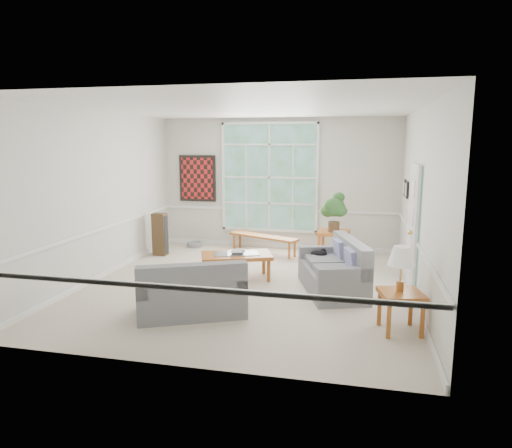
{
  "coord_description": "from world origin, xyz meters",
  "views": [
    {
      "loc": [
        1.79,
        -7.39,
        2.43
      ],
      "look_at": [
        0.1,
        0.2,
        1.05
      ],
      "focal_mm": 32.0,
      "sensor_mm": 36.0,
      "label": 1
    }
  ],
  "objects_px": {
    "loveseat_right": "(332,266)",
    "loveseat_front": "(191,287)",
    "coffee_table": "(237,266)",
    "end_table": "(333,246)",
    "side_table": "(400,312)"
  },
  "relations": [
    {
      "from": "loveseat_right",
      "to": "loveseat_front",
      "type": "height_order",
      "value": "loveseat_right"
    },
    {
      "from": "loveseat_front",
      "to": "coffee_table",
      "type": "bearing_deg",
      "value": 59.74
    },
    {
      "from": "loveseat_right",
      "to": "end_table",
      "type": "relative_size",
      "value": 2.56
    },
    {
      "from": "coffee_table",
      "to": "loveseat_front",
      "type": "bearing_deg",
      "value": -116.78
    },
    {
      "from": "loveseat_right",
      "to": "side_table",
      "type": "distance_m",
      "value": 1.76
    },
    {
      "from": "end_table",
      "to": "side_table",
      "type": "distance_m",
      "value": 3.7
    },
    {
      "from": "loveseat_right",
      "to": "coffee_table",
      "type": "height_order",
      "value": "loveseat_right"
    },
    {
      "from": "loveseat_right",
      "to": "loveseat_front",
      "type": "relative_size",
      "value": 1.07
    },
    {
      "from": "end_table",
      "to": "side_table",
      "type": "height_order",
      "value": "end_table"
    },
    {
      "from": "coffee_table",
      "to": "side_table",
      "type": "relative_size",
      "value": 2.32
    },
    {
      "from": "loveseat_front",
      "to": "coffee_table",
      "type": "xyz_separation_m",
      "value": [
        0.18,
        1.81,
        -0.17
      ]
    },
    {
      "from": "loveseat_front",
      "to": "end_table",
      "type": "bearing_deg",
      "value": 38.44
    },
    {
      "from": "coffee_table",
      "to": "side_table",
      "type": "bearing_deg",
      "value": -54.91
    },
    {
      "from": "loveseat_right",
      "to": "coffee_table",
      "type": "relative_size",
      "value": 1.29
    },
    {
      "from": "end_table",
      "to": "side_table",
      "type": "xyz_separation_m",
      "value": [
        1.06,
        -3.54,
        -0.04
      ]
    }
  ]
}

